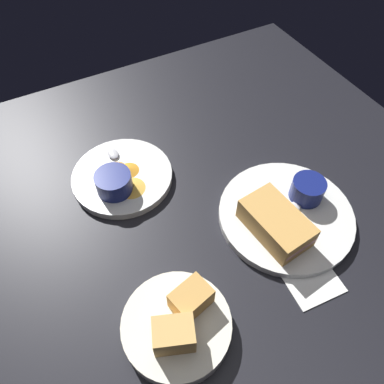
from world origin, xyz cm
name	(u,v)px	position (x,y,z in cm)	size (l,w,h in cm)	color
ground_plane	(207,224)	(0.00, 0.00, -1.50)	(110.00, 110.00, 3.00)	black
plate_sandwich_main	(286,215)	(-6.67, -13.56, 0.80)	(25.76, 25.76, 1.60)	silver
sandwich_half_near	(276,223)	(-8.67, -9.10, 4.00)	(13.94, 8.96, 4.80)	tan
ramekin_dark_sauce	(308,189)	(-5.15, -19.16, 3.90)	(6.41, 6.41, 4.29)	navy
spoon_by_dark_ramekin	(291,212)	(-6.97, -14.22, 1.96)	(4.82, 9.76, 0.80)	silver
plate_chips_companion	(122,176)	(17.20, 10.60, 0.80)	(20.73, 20.73, 1.60)	silver
ramekin_light_gravy	(114,182)	(14.09, 13.19, 3.80)	(7.16, 7.16, 4.11)	navy
spoon_by_gravy_ramekin	(115,158)	(21.74, 10.31, 1.96)	(9.93, 2.40, 0.80)	silver
plantain_chip_scatter	(126,177)	(15.77, 10.14, 1.90)	(12.83, 8.12, 0.60)	gold
bread_basket_rear	(178,324)	(-16.02, 14.33, 2.26)	(17.10, 17.10, 7.69)	silver
paper_napkin_folded	(307,273)	(-18.06, -9.82, 0.20)	(11.00, 9.00, 0.40)	white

